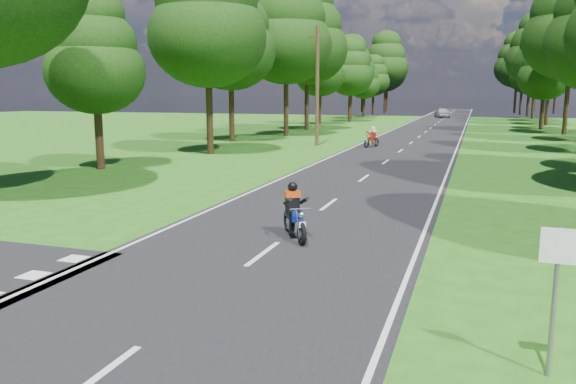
% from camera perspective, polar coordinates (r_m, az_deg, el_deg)
% --- Properties ---
extents(ground, '(160.00, 160.00, 0.00)m').
position_cam_1_polar(ground, '(11.07, -6.34, -9.10)').
color(ground, '#245914').
rests_on(ground, ground).
extents(main_road, '(7.00, 140.00, 0.02)m').
position_cam_1_polar(main_road, '(59.74, 14.31, 6.31)').
color(main_road, black).
rests_on(main_road, ground).
extents(road_markings, '(7.40, 140.00, 0.01)m').
position_cam_1_polar(road_markings, '(57.89, 14.03, 6.22)').
color(road_markings, silver).
rests_on(road_markings, main_road).
extents(treeline, '(40.00, 115.35, 14.78)m').
position_cam_1_polar(treeline, '(69.75, 16.47, 13.49)').
color(treeline, black).
rests_on(treeline, ground).
extents(telegraph_pole, '(1.20, 0.26, 8.00)m').
position_cam_1_polar(telegraph_pole, '(38.90, 2.99, 10.73)').
color(telegraph_pole, '#382616').
rests_on(telegraph_pole, ground).
extents(road_sign, '(0.45, 0.07, 2.00)m').
position_cam_1_polar(road_sign, '(7.87, 25.61, -7.81)').
color(road_sign, slate).
rests_on(road_sign, ground).
extents(rider_near_blue, '(1.37, 1.73, 1.40)m').
position_cam_1_polar(rider_near_blue, '(14.00, 0.66, -1.89)').
color(rider_near_blue, '#0D2499').
rests_on(rider_near_blue, main_road).
extents(rider_far_red, '(1.04, 1.75, 1.38)m').
position_cam_1_polar(rider_far_red, '(37.96, 8.51, 5.57)').
color(rider_far_red, '#B7200E').
rests_on(rider_far_red, main_road).
extents(distant_car, '(2.74, 4.57, 1.46)m').
position_cam_1_polar(distant_car, '(85.14, 15.39, 7.79)').
color(distant_car, silver).
rests_on(distant_car, main_road).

